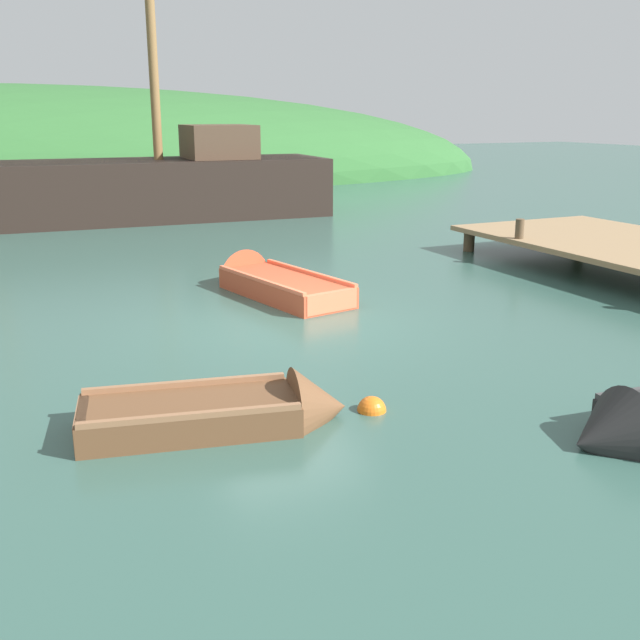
% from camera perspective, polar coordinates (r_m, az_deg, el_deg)
% --- Properties ---
extents(ground_plane, '(120.00, 120.00, 0.00)m').
position_cam_1_polar(ground_plane, '(12.57, -2.71, -0.38)').
color(ground_plane, '#33564C').
extents(shore_hill, '(55.47, 19.39, 9.59)m').
position_cam_1_polar(shore_hill, '(41.51, -22.81, 9.63)').
color(shore_hill, '#2D602D').
rests_on(shore_hill, ground).
extents(sailing_ship, '(18.49, 4.34, 12.87)m').
position_cam_1_polar(sailing_ship, '(25.58, -16.97, 8.82)').
color(sailing_ship, black).
rests_on(sailing_ship, ground).
extents(rowboat_near_dock, '(1.90, 3.92, 1.16)m').
position_cam_1_polar(rowboat_near_dock, '(14.91, -3.96, 2.71)').
color(rowboat_near_dock, '#C64C2D').
rests_on(rowboat_near_dock, ground).
extents(rowboat_outer_left, '(3.16, 1.62, 1.02)m').
position_cam_1_polar(rowboat_outer_left, '(8.65, -6.67, -7.26)').
color(rowboat_outer_left, brown).
rests_on(rowboat_outer_left, ground).
extents(buoy_orange, '(0.35, 0.35, 0.35)m').
position_cam_1_polar(buoy_orange, '(9.05, 3.95, -6.90)').
color(buoy_orange, orange).
rests_on(buoy_orange, ground).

